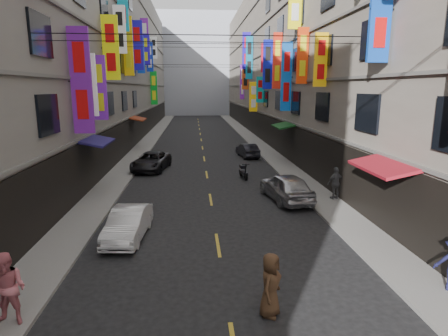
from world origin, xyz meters
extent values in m
cube|color=slate|center=(-6.00, 42.00, 0.06)|extent=(2.00, 90.00, 0.12)
cube|color=slate|center=(6.00, 42.00, 0.06)|extent=(2.00, 90.00, 0.12)
cube|color=gray|center=(-12.00, 42.00, 9.50)|extent=(10.00, 90.00, 19.00)
cube|color=black|center=(-6.95, 42.00, 1.50)|extent=(0.12, 85.50, 3.00)
cube|color=#66635E|center=(-6.94, 42.00, 3.20)|extent=(0.16, 90.00, 0.14)
cube|color=#66635E|center=(-6.94, 42.00, 6.40)|extent=(0.16, 90.00, 0.14)
cube|color=#66635E|center=(-6.94, 42.00, 9.60)|extent=(0.16, 90.00, 0.14)
cube|color=#66635E|center=(-6.94, 42.00, 12.80)|extent=(0.16, 90.00, 0.14)
cube|color=gray|center=(12.00, 42.00, 9.50)|extent=(10.00, 90.00, 19.00)
cube|color=black|center=(6.95, 42.00, 1.50)|extent=(0.12, 85.50, 3.00)
cube|color=#66635E|center=(6.94, 42.00, 3.20)|extent=(0.16, 90.00, 0.14)
cube|color=#66635E|center=(6.94, 42.00, 6.40)|extent=(0.16, 90.00, 0.14)
cube|color=#66635E|center=(6.94, 42.00, 9.60)|extent=(0.16, 90.00, 0.14)
cube|color=#66635E|center=(6.94, 42.00, 12.80)|extent=(0.16, 90.00, 0.14)
cube|color=#A5A9B7|center=(0.00, 92.00, 11.00)|extent=(18.00, 8.00, 22.00)
cube|color=#0F41B1|center=(6.48, 19.52, 8.90)|extent=(0.85, 0.18, 4.01)
cylinder|color=black|center=(6.53, 19.52, 8.90)|extent=(0.95, 0.08, 0.08)
cube|color=#5B177F|center=(-6.39, 24.18, 6.23)|extent=(1.01, 0.18, 5.19)
cylinder|color=black|center=(-6.44, 24.18, 6.23)|extent=(1.11, 0.08, 0.08)
cube|color=white|center=(-6.51, 26.07, 6.06)|extent=(0.79, 0.18, 3.37)
cylinder|color=black|center=(-6.56, 26.07, 6.06)|extent=(0.89, 0.08, 0.08)
cube|color=#ECAB0C|center=(6.52, 26.45, 7.49)|extent=(0.75, 0.18, 3.02)
cylinder|color=black|center=(6.57, 26.45, 7.49)|extent=(0.85, 0.08, 0.08)
cube|color=#671DA0|center=(-6.49, 28.23, 5.91)|extent=(0.83, 0.18, 3.83)
cylinder|color=black|center=(-6.54, 28.23, 5.91)|extent=(0.93, 0.08, 0.08)
cube|color=red|center=(6.53, 30.24, 8.02)|extent=(0.74, 0.18, 3.67)
cylinder|color=black|center=(6.58, 30.24, 8.02)|extent=(0.84, 0.08, 0.08)
cube|color=#E2E90C|center=(-6.36, 31.56, 8.57)|extent=(1.09, 0.18, 4.23)
cylinder|color=black|center=(-6.41, 31.56, 8.57)|extent=(1.19, 0.08, 0.08)
cube|color=blue|center=(6.49, 34.36, 6.76)|extent=(0.82, 0.18, 5.28)
cylinder|color=black|center=(6.54, 34.36, 6.76)|extent=(0.92, 0.08, 0.08)
cube|color=white|center=(-6.45, 35.82, 10.37)|extent=(0.90, 0.18, 3.57)
cylinder|color=black|center=(-6.50, 35.82, 10.37)|extent=(1.00, 0.08, 0.08)
cube|color=#0E8FAB|center=(-6.47, 37.79, 12.73)|extent=(0.86, 0.18, 4.44)
cylinder|color=black|center=(-6.52, 37.79, 12.73)|extent=(0.96, 0.08, 0.08)
cube|color=red|center=(6.52, 37.96, 8.23)|extent=(0.77, 0.18, 4.74)
cylinder|color=black|center=(6.57, 37.96, 8.23)|extent=(0.87, 0.08, 0.08)
cube|color=#E9B30C|center=(-6.48, 39.52, 9.51)|extent=(0.84, 0.18, 5.03)
cylinder|color=black|center=(-6.53, 39.52, 9.51)|extent=(0.94, 0.08, 0.08)
cube|color=#0D149B|center=(6.45, 41.88, 8.15)|extent=(0.90, 0.18, 4.67)
cylinder|color=black|center=(6.50, 41.88, 8.15)|extent=(1.00, 0.08, 0.08)
cube|color=#170EA5|center=(-6.33, 44.13, 10.06)|extent=(1.15, 0.18, 4.77)
cylinder|color=black|center=(-6.38, 44.13, 10.06)|extent=(1.25, 0.08, 0.08)
cube|color=red|center=(6.57, 44.43, 8.98)|extent=(0.66, 0.18, 2.91)
cylinder|color=black|center=(6.62, 44.43, 8.98)|extent=(0.76, 0.08, 0.08)
cube|color=#0B8A89|center=(6.49, 46.15, 5.75)|extent=(0.81, 0.18, 2.80)
cylinder|color=black|center=(6.54, 46.15, 5.75)|extent=(0.91, 0.08, 0.08)
cube|color=#0F3CB4|center=(-6.51, 47.85, 9.46)|extent=(0.79, 0.18, 3.87)
cylinder|color=black|center=(-6.56, 47.85, 9.46)|extent=(0.89, 0.08, 0.08)
cube|color=#200FB3|center=(-6.33, 50.35, 10.29)|extent=(1.14, 0.18, 3.50)
cylinder|color=black|center=(-6.38, 50.35, 10.29)|extent=(1.24, 0.08, 0.08)
cube|color=#F3B60D|center=(6.40, 50.05, 4.89)|extent=(1.00, 0.18, 3.52)
cylinder|color=black|center=(6.45, 50.05, 4.89)|extent=(1.10, 0.08, 0.08)
cube|color=#691A8F|center=(-6.44, 51.55, 11.88)|extent=(0.93, 0.18, 4.09)
cylinder|color=black|center=(-6.49, 51.55, 11.88)|extent=(1.03, 0.08, 0.08)
cube|color=#0B648D|center=(6.45, 54.26, 9.73)|extent=(0.90, 0.18, 5.33)
cylinder|color=black|center=(6.50, 54.26, 9.73)|extent=(1.00, 0.08, 0.08)
cube|color=#0D28A0|center=(-6.48, 56.44, 9.94)|extent=(0.85, 0.18, 3.75)
cylinder|color=black|center=(-6.53, 56.44, 9.94)|extent=(0.95, 0.08, 0.08)
cube|color=#2110BC|center=(6.36, 56.34, 10.81)|extent=(1.08, 0.18, 4.73)
cylinder|color=black|center=(6.41, 56.34, 10.81)|extent=(1.18, 0.08, 0.08)
cube|color=#BC3F11|center=(6.44, 57.68, 7.59)|extent=(0.91, 0.18, 3.70)
cylinder|color=black|center=(6.49, 57.68, 7.59)|extent=(1.01, 0.08, 0.08)
cube|color=#0C841F|center=(-6.43, 59.89, 5.94)|extent=(0.93, 0.18, 4.68)
cylinder|color=black|center=(-6.48, 59.89, 5.94)|extent=(1.03, 0.08, 0.08)
cube|color=white|center=(-6.47, 62.34, 11.72)|extent=(0.87, 0.18, 3.05)
cylinder|color=black|center=(-6.52, 62.34, 11.72)|extent=(0.97, 0.08, 0.08)
cube|color=#701DA0|center=(6.57, 62.14, 6.84)|extent=(0.65, 0.18, 5.10)
cylinder|color=black|center=(6.62, 62.14, 6.84)|extent=(0.75, 0.08, 0.08)
cube|color=maroon|center=(6.30, 18.00, 3.00)|extent=(1.39, 3.20, 0.41)
cube|color=navy|center=(-6.30, 26.00, 3.00)|extent=(1.39, 3.20, 0.41)
cube|color=#124418|center=(6.30, 34.00, 3.00)|extent=(1.39, 3.20, 0.41)
cube|color=maroon|center=(-6.30, 42.00, 3.00)|extent=(1.39, 3.20, 0.41)
cylinder|color=black|center=(0.00, 22.00, 8.20)|extent=(14.00, 0.04, 0.04)
cylinder|color=black|center=(0.00, 36.00, 9.40)|extent=(14.00, 0.04, 0.04)
cylinder|color=black|center=(0.00, 50.00, 8.60)|extent=(14.00, 0.04, 0.04)
cube|color=gold|center=(0.00, 18.00, 0.01)|extent=(0.12, 2.20, 0.01)
cube|color=gold|center=(0.00, 24.00, 0.01)|extent=(0.12, 2.20, 0.01)
cube|color=gold|center=(0.00, 30.00, 0.01)|extent=(0.12, 2.20, 0.01)
cube|color=gold|center=(0.00, 36.00, 0.01)|extent=(0.12, 2.20, 0.01)
cube|color=gold|center=(0.00, 42.00, 0.01)|extent=(0.12, 2.20, 0.01)
cube|color=gold|center=(0.00, 48.00, 0.01)|extent=(0.12, 2.20, 0.01)
cube|color=gold|center=(0.00, 54.00, 0.01)|extent=(0.12, 2.20, 0.01)
cube|color=gold|center=(0.00, 60.00, 0.01)|extent=(0.12, 2.20, 0.01)
cube|color=gold|center=(0.00, 66.00, 0.01)|extent=(0.12, 2.20, 0.01)
cube|color=gold|center=(0.00, 72.00, 0.01)|extent=(0.12, 2.20, 0.01)
cube|color=gold|center=(0.00, 78.00, 0.01)|extent=(0.12, 2.20, 0.01)
cylinder|color=black|center=(2.48, 28.08, 0.25)|extent=(0.18, 0.51, 0.50)
cylinder|color=black|center=(2.33, 29.37, 0.25)|extent=(0.18, 0.51, 0.50)
cube|color=black|center=(2.41, 28.72, 0.40)|extent=(0.45, 1.33, 0.18)
cube|color=black|center=(2.38, 28.97, 0.75)|extent=(0.38, 0.58, 0.22)
cylinder|color=black|center=(2.47, 28.18, 0.70)|extent=(0.12, 0.36, 0.88)
cylinder|color=black|center=(2.47, 28.18, 1.05)|extent=(0.50, 0.12, 0.06)
imported|color=silver|center=(-3.52, 18.94, 0.61)|extent=(1.60, 3.80, 1.22)
imported|color=black|center=(-4.00, 31.87, 0.65)|extent=(2.90, 4.97, 1.30)
imported|color=#B1B1B6|center=(4.00, 23.55, 0.75)|extent=(2.42, 4.61, 1.50)
imported|color=#23232A|center=(3.80, 36.59, 0.59)|extent=(1.76, 3.73, 1.18)
imported|color=#DA737D|center=(-5.47, 13.34, 1.06)|extent=(0.98, 0.73, 1.87)
imported|color=#505052|center=(6.60, 23.22, 0.98)|extent=(1.13, 0.81, 1.73)
imported|color=#4A311D|center=(1.08, 13.37, 0.87)|extent=(0.92, 1.02, 1.73)
camera|label=1|loc=(-0.85, 4.59, 5.89)|focal=30.00mm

